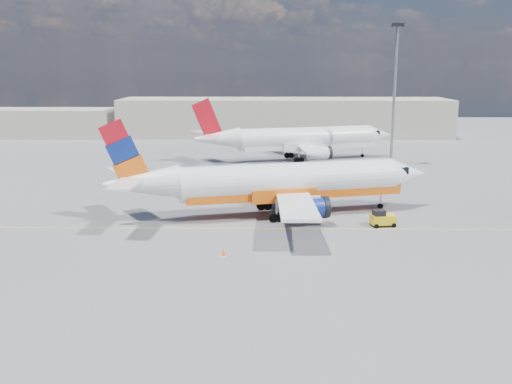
{
  "coord_description": "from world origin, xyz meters",
  "views": [
    {
      "loc": [
        0.68,
        -48.77,
        15.15
      ],
      "look_at": [
        -0.08,
        3.23,
        3.5
      ],
      "focal_mm": 40.0,
      "sensor_mm": 36.0,
      "label": 1
    }
  ],
  "objects_px": {
    "second_jet": "(300,139)",
    "traffic_cone": "(224,253)",
    "gse_tug": "(382,219)",
    "main_jet": "(280,182)"
  },
  "relations": [
    {
      "from": "second_jet",
      "to": "gse_tug",
      "type": "distance_m",
      "value": 39.1
    },
    {
      "from": "second_jet",
      "to": "gse_tug",
      "type": "xyz_separation_m",
      "value": [
        5.6,
        -38.61,
        -2.64
      ]
    },
    {
      "from": "main_jet",
      "to": "gse_tug",
      "type": "relative_size",
      "value": 13.9
    },
    {
      "from": "gse_tug",
      "to": "second_jet",
      "type": "bearing_deg",
      "value": 87.72
    },
    {
      "from": "main_jet",
      "to": "gse_tug",
      "type": "xyz_separation_m",
      "value": [
        9.75,
        -3.97,
        -2.68
      ]
    },
    {
      "from": "second_jet",
      "to": "traffic_cone",
      "type": "bearing_deg",
      "value": -117.1
    },
    {
      "from": "gse_tug",
      "to": "traffic_cone",
      "type": "relative_size",
      "value": 4.18
    },
    {
      "from": "second_jet",
      "to": "traffic_cone",
      "type": "relative_size",
      "value": 57.26
    },
    {
      "from": "main_jet",
      "to": "traffic_cone",
      "type": "bearing_deg",
      "value": -125.17
    },
    {
      "from": "gse_tug",
      "to": "main_jet",
      "type": "bearing_deg",
      "value": 147.31
    }
  ]
}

